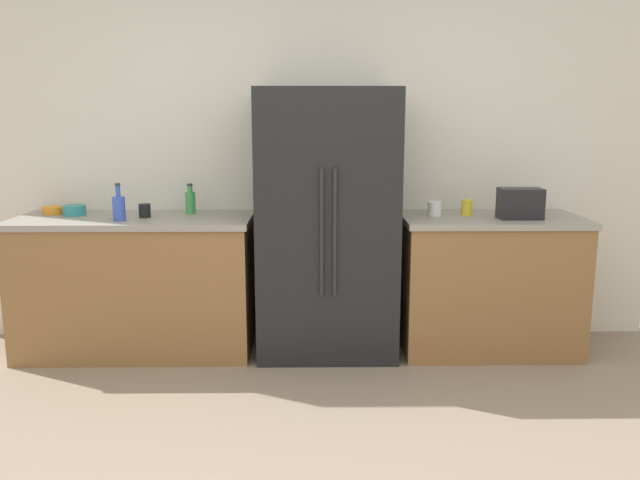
# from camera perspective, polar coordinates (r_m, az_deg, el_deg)

# --- Properties ---
(kitchen_back_panel) EXTENTS (4.88, 0.10, 2.99)m
(kitchen_back_panel) POSITION_cam_1_polar(r_m,az_deg,el_deg) (4.57, -0.75, 9.96)
(kitchen_back_panel) COLOR silver
(kitchen_back_panel) RESTS_ON ground_plane
(counter_left) EXTENTS (1.56, 0.67, 0.92)m
(counter_left) POSITION_cam_1_polar(r_m,az_deg,el_deg) (4.49, -16.01, -3.82)
(counter_left) COLOR olive
(counter_left) RESTS_ON ground_plane
(counter_right) EXTENTS (1.19, 0.67, 0.92)m
(counter_right) POSITION_cam_1_polar(r_m,az_deg,el_deg) (4.50, 14.74, -3.75)
(counter_right) COLOR olive
(counter_right) RESTS_ON ground_plane
(refrigerator) EXTENTS (0.91, 0.67, 1.75)m
(refrigerator) POSITION_cam_1_polar(r_m,az_deg,el_deg) (4.23, 0.61, 1.45)
(refrigerator) COLOR black
(refrigerator) RESTS_ON ground_plane
(toaster) EXTENTS (0.27, 0.17, 0.20)m
(toaster) POSITION_cam_1_polar(r_m,az_deg,el_deg) (4.35, 17.39, 3.13)
(toaster) COLOR black
(toaster) RESTS_ON counter_right
(bottle_a) EXTENTS (0.07, 0.07, 0.21)m
(bottle_a) POSITION_cam_1_polar(r_m,az_deg,el_deg) (4.45, -11.49, 3.38)
(bottle_a) COLOR green
(bottle_a) RESTS_ON counter_left
(bottle_b) EXTENTS (0.08, 0.08, 0.24)m
(bottle_b) POSITION_cam_1_polar(r_m,az_deg,el_deg) (4.27, -17.50, 2.80)
(bottle_b) COLOR blue
(bottle_b) RESTS_ON counter_left
(cup_a) EXTENTS (0.09, 0.09, 0.10)m
(cup_a) POSITION_cam_1_polar(r_m,az_deg,el_deg) (4.34, 10.14, 2.77)
(cup_a) COLOR white
(cup_a) RESTS_ON counter_right
(cup_b) EXTENTS (0.08, 0.08, 0.09)m
(cup_b) POSITION_cam_1_polar(r_m,az_deg,el_deg) (4.36, -15.37, 2.53)
(cup_b) COLOR black
(cup_b) RESTS_ON counter_left
(cup_c) EXTENTS (0.07, 0.07, 0.10)m
(cup_c) POSITION_cam_1_polar(r_m,az_deg,el_deg) (4.41, 12.93, 2.85)
(cup_c) COLOR yellow
(cup_c) RESTS_ON counter_right
(bowl_a) EXTENTS (0.15, 0.15, 0.05)m
(bowl_a) POSITION_cam_1_polar(r_m,az_deg,el_deg) (4.74, -22.66, 2.48)
(bowl_a) COLOR orange
(bowl_a) RESTS_ON counter_left
(bowl_b) EXTENTS (0.15, 0.15, 0.07)m
(bowl_b) POSITION_cam_1_polar(r_m,az_deg,el_deg) (4.60, -21.04, 2.49)
(bowl_b) COLOR teal
(bowl_b) RESTS_ON counter_left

